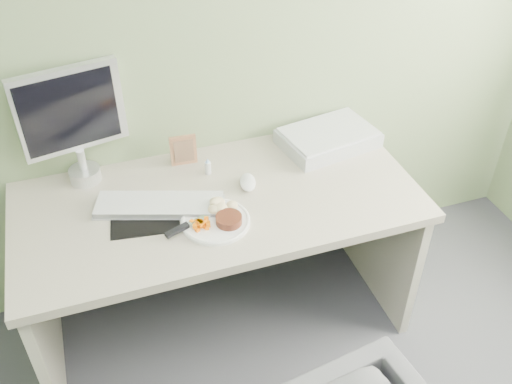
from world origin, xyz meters
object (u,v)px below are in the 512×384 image
object	(u,v)px
plate	(216,221)
monitor	(73,120)
desk	(220,233)
scanner	(328,138)

from	to	relation	value
plate	monitor	world-z (taller)	monitor
monitor	desk	bearing A→B (deg)	-44.53
desk	monitor	world-z (taller)	monitor
scanner	monitor	distance (m)	1.09
desk	monitor	xyz separation A→B (m)	(-0.48, 0.31, 0.46)
desk	monitor	distance (m)	0.74
monitor	scanner	bearing A→B (deg)	-16.97
desk	scanner	distance (m)	0.65
plate	scanner	xyz separation A→B (m)	(0.62, 0.35, 0.03)
desk	plate	distance (m)	0.24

